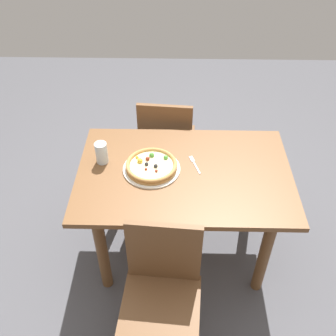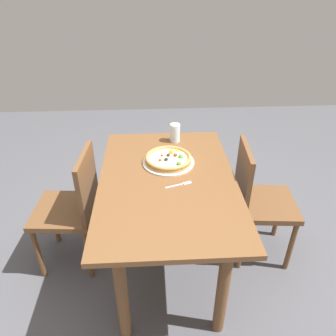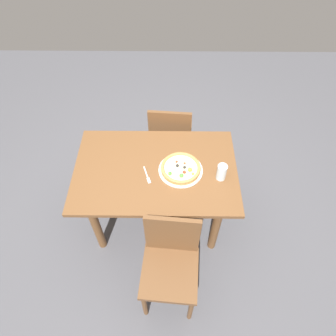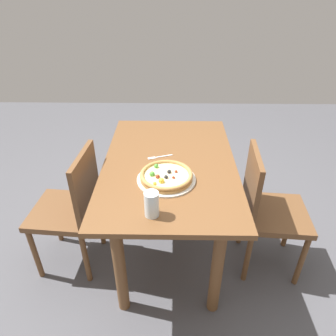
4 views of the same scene
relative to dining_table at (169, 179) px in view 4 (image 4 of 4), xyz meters
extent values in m
plane|color=#4C4C51|center=(0.00, 0.00, -0.63)|extent=(6.00, 6.00, 0.00)
cube|color=brown|center=(0.00, 0.00, 0.11)|extent=(1.26, 0.83, 0.03)
cylinder|color=brown|center=(-0.49, -0.28, -0.27)|extent=(0.07, 0.07, 0.73)
cylinder|color=brown|center=(0.49, -0.28, -0.27)|extent=(0.07, 0.07, 0.73)
cylinder|color=brown|center=(-0.49, 0.28, -0.27)|extent=(0.07, 0.07, 0.73)
cylinder|color=brown|center=(0.49, 0.28, -0.27)|extent=(0.07, 0.07, 0.73)
cylinder|color=brown|center=(0.04, -0.88, -0.42)|extent=(0.04, 0.04, 0.43)
cylinder|color=brown|center=(-0.30, -0.85, -0.42)|extent=(0.04, 0.04, 0.43)
cylinder|color=brown|center=(0.06, -0.54, -0.42)|extent=(0.04, 0.04, 0.43)
cylinder|color=brown|center=(-0.28, -0.51, -0.42)|extent=(0.04, 0.04, 0.43)
cube|color=brown|center=(-0.12, -0.69, -0.18)|extent=(0.43, 0.43, 0.04)
cube|color=brown|center=(-0.11, -0.51, 0.05)|extent=(0.38, 0.06, 0.42)
cylinder|color=brown|center=(-0.27, 0.88, -0.42)|extent=(0.04, 0.04, 0.43)
cylinder|color=brown|center=(0.07, 0.85, -0.42)|extent=(0.04, 0.04, 0.43)
cylinder|color=brown|center=(-0.30, 0.54, -0.42)|extent=(0.04, 0.04, 0.43)
cylinder|color=brown|center=(0.04, 0.51, -0.42)|extent=(0.04, 0.04, 0.43)
cube|color=brown|center=(-0.12, 0.69, -0.18)|extent=(0.43, 0.43, 0.04)
cube|color=brown|center=(-0.13, 0.51, 0.05)|extent=(0.38, 0.06, 0.42)
cylinder|color=silver|center=(-0.19, 0.02, 0.14)|extent=(0.34, 0.34, 0.01)
cylinder|color=#B78447|center=(-0.19, 0.02, 0.15)|extent=(0.30, 0.30, 0.02)
cylinder|color=beige|center=(-0.19, 0.02, 0.16)|extent=(0.26, 0.26, 0.01)
torus|color=#B78447|center=(-0.19, 0.02, 0.17)|extent=(0.30, 0.30, 0.02)
sphere|color=#262626|center=(-0.17, 0.00, 0.17)|extent=(0.02, 0.02, 0.02)
sphere|color=gold|center=(-0.26, 0.04, 0.17)|extent=(0.03, 0.03, 0.03)
sphere|color=#4C9E38|center=(-0.11, 0.08, 0.17)|extent=(0.03, 0.03, 0.03)
sphere|color=#262626|center=(-0.22, 0.02, 0.17)|extent=(0.02, 0.02, 0.02)
sphere|color=gold|center=(-0.28, 0.08, 0.17)|extent=(0.02, 0.02, 0.02)
sphere|color=maroon|center=(-0.22, 0.06, 0.17)|extent=(0.03, 0.03, 0.03)
sphere|color=#4C9E38|center=(-0.20, 0.10, 0.17)|extent=(0.03, 0.03, 0.03)
sphere|color=maroon|center=(-0.22, -0.02, 0.17)|extent=(0.02, 0.02, 0.02)
sphere|color=maroon|center=(-0.16, -0.04, 0.17)|extent=(0.02, 0.02, 0.02)
cube|color=silver|center=(0.07, 0.03, 0.13)|extent=(0.04, 0.11, 0.00)
cube|color=silver|center=(0.05, 0.11, 0.13)|extent=(0.04, 0.05, 0.00)
cylinder|color=silver|center=(-0.49, 0.08, 0.20)|extent=(0.07, 0.07, 0.14)
camera|label=1|loc=(-0.06, -1.69, 1.67)|focal=41.67mm
camera|label=2|loc=(1.61, -0.09, 1.24)|focal=34.56mm
camera|label=3|loc=(-0.11, 1.47, 1.96)|focal=32.55mm
camera|label=4|loc=(-1.64, -0.02, 1.15)|focal=32.89mm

